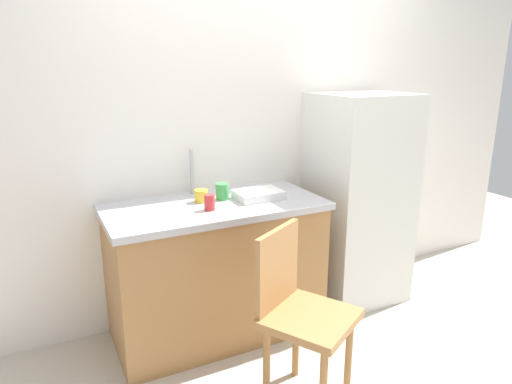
{
  "coord_description": "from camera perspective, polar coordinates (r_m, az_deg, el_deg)",
  "views": [
    {
      "loc": [
        -1.38,
        -1.79,
        1.65
      ],
      "look_at": [
        -0.19,
        0.6,
        0.9
      ],
      "focal_mm": 32.26,
      "sensor_mm": 36.0,
      "label": 1
    }
  ],
  "objects": [
    {
      "name": "cup_green",
      "position": [
        2.79,
        -4.22,
        0.06
      ],
      "size": [
        0.08,
        0.08,
        0.1
      ],
      "primitive_type": "cylinder",
      "color": "green",
      "rests_on": "countertop"
    },
    {
      "name": "cup_red",
      "position": [
        2.59,
        -5.78,
        -1.29
      ],
      "size": [
        0.06,
        0.06,
        0.09
      ],
      "primitive_type": "cylinder",
      "color": "red",
      "rests_on": "countertop"
    },
    {
      "name": "cabinet_base",
      "position": [
        2.89,
        -4.95,
        -9.86
      ],
      "size": [
        1.25,
        0.6,
        0.81
      ],
      "primitive_type": "cube",
      "color": "#A87542",
      "rests_on": "ground_plane"
    },
    {
      "name": "chair",
      "position": [
        2.31,
        5.31,
        -14.29
      ],
      "size": [
        0.55,
        0.55,
        0.89
      ],
      "rotation": [
        0.0,
        0.0,
        0.53
      ],
      "color": "#A87542",
      "rests_on": "ground_plane"
    },
    {
      "name": "countertop",
      "position": [
        2.74,
        -5.16,
        -1.79
      ],
      "size": [
        1.29,
        0.64,
        0.04
      ],
      "primitive_type": "cube",
      "color": "#B7B7BC",
      "rests_on": "cabinet_base"
    },
    {
      "name": "cup_yellow",
      "position": [
        2.75,
        -6.82,
        -0.48
      ],
      "size": [
        0.08,
        0.08,
        0.07
      ],
      "primitive_type": "cylinder",
      "color": "yellow",
      "rests_on": "countertop"
    },
    {
      "name": "ground_plane",
      "position": [
        2.8,
        9.66,
        -20.73
      ],
      "size": [
        8.0,
        8.0,
        0.0
      ],
      "primitive_type": "plane",
      "color": "#BCB2A3"
    },
    {
      "name": "back_wall",
      "position": [
        3.12,
        -0.13,
        10.11
      ],
      "size": [
        4.8,
        0.1,
        2.69
      ],
      "primitive_type": "cube",
      "color": "white",
      "rests_on": "ground_plane"
    },
    {
      "name": "refrigerator",
      "position": [
        3.31,
        12.52,
        -0.83
      ],
      "size": [
        0.61,
        0.57,
        1.46
      ],
      "primitive_type": "cube",
      "color": "silver",
      "rests_on": "ground_plane"
    },
    {
      "name": "dish_tray",
      "position": [
        2.81,
        0.29,
        -0.32
      ],
      "size": [
        0.28,
        0.2,
        0.05
      ],
      "primitive_type": "cube",
      "color": "white",
      "rests_on": "countertop"
    },
    {
      "name": "faucet",
      "position": [
        2.9,
        -7.95,
        2.49
      ],
      "size": [
        0.02,
        0.02,
        0.29
      ],
      "primitive_type": "cylinder",
      "color": "#B7B7BC",
      "rests_on": "countertop"
    }
  ]
}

